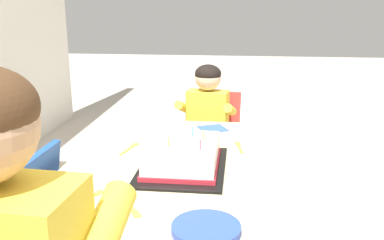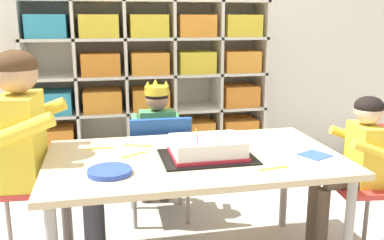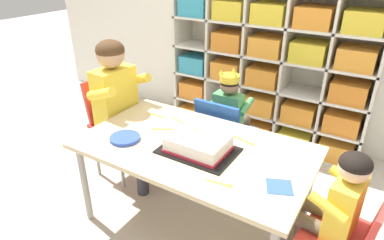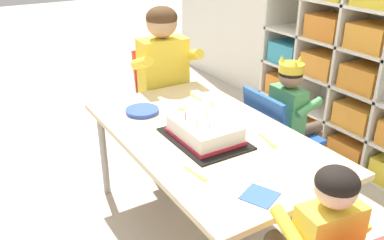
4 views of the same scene
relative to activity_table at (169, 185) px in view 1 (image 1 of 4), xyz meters
name	(u,v)px [view 1 (image 1 of 4)]	position (x,y,z in m)	size (l,w,h in m)	color
activity_table	(169,185)	(0.00, 0.00, 0.00)	(1.33, 0.77, 0.58)	#D1B789
classroom_chair_blue	(11,224)	(-0.09, 0.55, -0.14)	(0.38, 0.36, 0.66)	#1E4CA8
classroom_chair_guest_side	(209,140)	(0.87, -0.08, -0.12)	(0.35, 0.37, 0.67)	red
guest_at_table_side	(205,124)	(0.78, -0.06, 0.00)	(0.32, 0.32, 0.83)	yellow
birthday_cake_on_tray	(183,157)	(0.05, -0.04, 0.09)	(0.41, 0.30, 0.13)	black
paper_plate_stack	(206,229)	(-0.38, -0.16, 0.06)	(0.18, 0.18, 0.02)	blue
paper_napkin_square	(212,129)	(0.54, -0.11, 0.05)	(0.12, 0.12, 0.00)	#3356B7
fork_beside_plate_stack	(89,198)	(-0.23, 0.20, 0.05)	(0.14, 0.06, 0.00)	yellow
fork_by_napkin	(239,147)	(0.29, -0.24, 0.05)	(0.14, 0.04, 0.00)	yellow
fork_near_cake_tray	(130,148)	(0.23, 0.20, 0.05)	(0.14, 0.04, 0.00)	yellow
fork_scattered_mid_table	(132,208)	(-0.28, 0.06, 0.05)	(0.12, 0.08, 0.00)	yellow
fork_at_table_front_edge	(64,233)	(-0.43, 0.20, 0.05)	(0.13, 0.02, 0.00)	yellow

